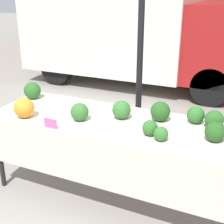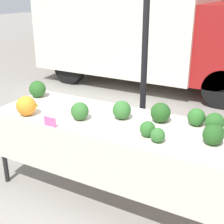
{
  "view_description": "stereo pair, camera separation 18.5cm",
  "coord_description": "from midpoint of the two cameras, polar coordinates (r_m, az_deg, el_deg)",
  "views": [
    {
      "loc": [
        1.14,
        -2.48,
        2.01
      ],
      "look_at": [
        0.0,
        0.0,
        0.92
      ],
      "focal_mm": 50.0,
      "sensor_mm": 36.0,
      "label": 1
    },
    {
      "loc": [
        1.3,
        -2.4,
        2.01
      ],
      "look_at": [
        0.0,
        0.0,
        0.92
      ],
      "focal_mm": 50.0,
      "sensor_mm": 36.0,
      "label": 2
    }
  ],
  "objects": [
    {
      "name": "broccoli_head_0",
      "position": [
        2.94,
        10.65,
        -0.12
      ],
      "size": [
        0.19,
        0.19,
        0.19
      ],
      "color": "#23511E",
      "rests_on": "market_table"
    },
    {
      "name": "broccoli_head_6",
      "position": [
        2.95,
        -4.13,
        0.14
      ],
      "size": [
        0.17,
        0.17,
        0.17
      ],
      "color": "#336B2D",
      "rests_on": "market_table"
    },
    {
      "name": "ground_plane",
      "position": [
        3.39,
        1.62,
        -14.69
      ],
      "size": [
        40.0,
        40.0,
        0.0
      ],
      "primitive_type": "plane",
      "color": "gray"
    },
    {
      "name": "parked_truck",
      "position": [
        7.04,
        7.55,
        15.17
      ],
      "size": [
        4.98,
        2.2,
        2.31
      ],
      "color": "silver",
      "rests_on": "ground_plane"
    },
    {
      "name": "broccoli_head_4",
      "position": [
        2.56,
        10.41,
        -4.22
      ],
      "size": [
        0.12,
        0.12,
        0.12
      ],
      "color": "#336B2D",
      "rests_on": "market_table"
    },
    {
      "name": "broccoli_head_3",
      "position": [
        2.76,
        20.54,
        -3.41
      ],
      "size": [
        0.12,
        0.12,
        0.12
      ],
      "color": "#23511E",
      "rests_on": "market_table"
    },
    {
      "name": "broccoli_head_7",
      "position": [
        2.95,
        16.93,
        -0.91
      ],
      "size": [
        0.16,
        0.16,
        0.16
      ],
      "color": "#2D6628",
      "rests_on": "market_table"
    },
    {
      "name": "romanesco_head",
      "position": [
        3.37,
        -13.13,
        1.91
      ],
      "size": [
        0.15,
        0.15,
        0.12
      ],
      "color": "#93B238",
      "rests_on": "market_table"
    },
    {
      "name": "tent_pole",
      "position": [
        3.56,
        7.41,
        8.29
      ],
      "size": [
        0.07,
        0.07,
        2.39
      ],
      "color": "black",
      "rests_on": "ground_plane"
    },
    {
      "name": "price_sign",
      "position": [
        2.85,
        -9.47,
        -1.8
      ],
      "size": [
        0.13,
        0.01,
        0.09
      ],
      "color": "#F45B9E",
      "rests_on": "market_table"
    },
    {
      "name": "broccoli_head_5",
      "position": [
        3.65,
        -12.07,
        4.12
      ],
      "size": [
        0.19,
        0.19,
        0.19
      ],
      "color": "#285B23",
      "rests_on": "market_table"
    },
    {
      "name": "broccoli_head_9",
      "position": [
        2.96,
        3.58,
        0.34
      ],
      "size": [
        0.18,
        0.18,
        0.18
      ],
      "color": "#336B2D",
      "rests_on": "market_table"
    },
    {
      "name": "market_table",
      "position": [
        2.95,
        1.17,
        -3.65
      ],
      "size": [
        2.4,
        0.83,
        0.84
      ],
      "color": "beige",
      "rests_on": "ground_plane"
    },
    {
      "name": "orange_cauliflower",
      "position": [
        3.13,
        -13.8,
        1.09
      ],
      "size": [
        0.19,
        0.19,
        0.19
      ],
      "color": "orange",
      "rests_on": "market_table"
    },
    {
      "name": "broccoli_head_1",
      "position": [
        2.63,
        19.93,
        -3.98
      ],
      "size": [
        0.17,
        0.17,
        0.17
      ],
      "color": "#23511E",
      "rests_on": "market_table"
    },
    {
      "name": "broccoli_head_2",
      "position": [
        2.87,
        20.03,
        -1.82
      ],
      "size": [
        0.17,
        0.17,
        0.17
      ],
      "color": "#285B23",
      "rests_on": "market_table"
    },
    {
      "name": "broccoli_head_8",
      "position": [
        2.64,
        8.52,
        -3.11
      ],
      "size": [
        0.13,
        0.13,
        0.13
      ],
      "color": "#2D6628",
      "rests_on": "market_table"
    }
  ]
}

